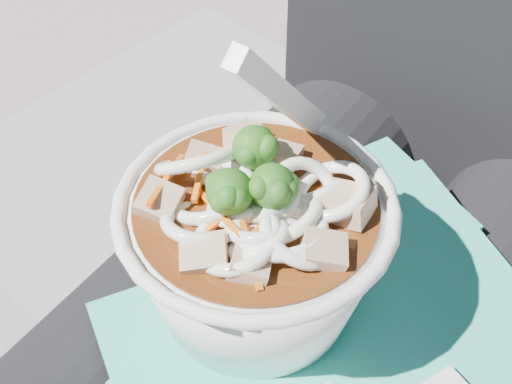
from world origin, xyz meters
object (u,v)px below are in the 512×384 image
Objects in this scene: lap at (301,358)px; person_body at (361,269)px; udon_bowl at (256,241)px; plastic_bag at (325,329)px.

person_body reaches higher than lap.
lap is 2.25× the size of udon_bowl.
person_body is 0.13m from plastic_bag.
udon_bowl is (-0.02, -0.03, 0.15)m from lap.
person_body is 4.84× the size of udon_bowl.
person_body is at bearing 103.22° from plastic_bag.
person_body is 0.18m from udon_bowl.
lap is at bearing 49.89° from udon_bowl.
plastic_bag is at bearing 11.28° from udon_bowl.
lap is 1.35× the size of plastic_bag.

